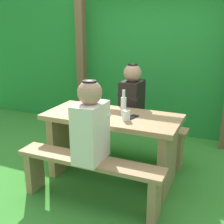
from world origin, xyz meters
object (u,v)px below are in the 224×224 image
object	(u,v)px
person_white_shirt	(91,124)
drinking_glass	(126,115)
picnic_table	(112,135)
person_black_coat	(132,97)
cell_phone	(132,117)
bottle_left	(124,105)
bench_far	(129,133)
bench_near	(89,172)

from	to	relation	value
person_white_shirt	drinking_glass	bearing A→B (deg)	67.91
picnic_table	person_black_coat	distance (m)	0.60
cell_phone	drinking_glass	bearing A→B (deg)	-85.37
picnic_table	person_white_shirt	xyz separation A→B (m)	(0.03, -0.52, 0.30)
person_white_shirt	bottle_left	xyz separation A→B (m)	(0.09, 0.56, 0.04)
bench_far	person_white_shirt	bearing A→B (deg)	-88.52
bench_far	drinking_glass	bearing A→B (deg)	-72.72
person_white_shirt	drinking_glass	distance (m)	0.45
person_black_coat	drinking_glass	distance (m)	0.65
person_black_coat	bottle_left	xyz separation A→B (m)	(0.08, -0.49, 0.04)
person_black_coat	cell_phone	size ratio (longest dim) A/B	5.14
bottle_left	cell_phone	world-z (taller)	bottle_left
cell_phone	person_black_coat	bearing A→B (deg)	128.19
bench_far	person_white_shirt	world-z (taller)	person_white_shirt
drinking_glass	cell_phone	bearing A→B (deg)	76.61
bench_near	person_black_coat	world-z (taller)	person_black_coat
person_black_coat	bench_far	bearing A→B (deg)	173.35
picnic_table	bottle_left	world-z (taller)	bottle_left
picnic_table	drinking_glass	xyz separation A→B (m)	(0.20, -0.11, 0.28)
drinking_glass	cell_phone	size ratio (longest dim) A/B	0.71
person_white_shirt	drinking_glass	size ratio (longest dim) A/B	7.20
picnic_table	drinking_glass	size ratio (longest dim) A/B	14.02
bench_far	drinking_glass	distance (m)	0.80
drinking_glass	person_white_shirt	bearing A→B (deg)	-112.09
bench_near	bottle_left	bearing A→B (deg)	78.72
person_black_coat	drinking_glass	size ratio (longest dim) A/B	7.20
picnic_table	bench_far	xyz separation A→B (m)	(0.00, 0.53, -0.16)
person_black_coat	cell_phone	world-z (taller)	person_black_coat
bench_near	bench_far	bearing A→B (deg)	90.00
bottle_left	person_black_coat	bearing A→B (deg)	99.75
bench_far	bottle_left	bearing A→B (deg)	-77.12
bench_far	bottle_left	xyz separation A→B (m)	(0.11, -0.49, 0.50)
drinking_glass	bottle_left	xyz separation A→B (m)	(-0.08, 0.14, 0.06)
picnic_table	bottle_left	bearing A→B (deg)	17.77
person_white_shirt	bench_near	bearing A→B (deg)	-173.03
person_white_shirt	bottle_left	size ratio (longest dim) A/B	2.73
bench_near	bottle_left	xyz separation A→B (m)	(0.11, 0.56, 0.50)
picnic_table	bottle_left	size ratio (longest dim) A/B	5.32
person_white_shirt	person_black_coat	xyz separation A→B (m)	(0.00, 1.05, 0.00)
picnic_table	bench_near	size ratio (longest dim) A/B	1.00
person_white_shirt	cell_phone	bearing A→B (deg)	69.57
bottle_left	cell_phone	xyz separation A→B (m)	(0.11, -0.04, -0.10)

